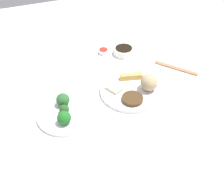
{
  "coord_description": "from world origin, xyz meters",
  "views": [
    {
      "loc": [
        0.41,
        0.86,
        0.8
      ],
      "look_at": [
        0.09,
        0.06,
        0.06
      ],
      "focal_mm": 42.27,
      "sensor_mm": 36.0,
      "label": 1
    }
  ],
  "objects_px": {
    "broccoli_plate": "(66,114)",
    "chopsticks_pair": "(176,68)",
    "soy_sauce_bowl": "(124,51)",
    "main_plate": "(132,90)",
    "sauce_ramekin_sweet_and_sour": "(104,51)"
  },
  "relations": [
    {
      "from": "soy_sauce_bowl",
      "to": "chopsticks_pair",
      "type": "xyz_separation_m",
      "value": [
        -0.19,
        0.22,
        -0.01
      ]
    },
    {
      "from": "main_plate",
      "to": "soy_sauce_bowl",
      "type": "bearing_deg",
      "value": -107.38
    },
    {
      "from": "broccoli_plate",
      "to": "chopsticks_pair",
      "type": "relative_size",
      "value": 1.07
    },
    {
      "from": "sauce_ramekin_sweet_and_sour",
      "to": "main_plate",
      "type": "bearing_deg",
      "value": 90.63
    },
    {
      "from": "broccoli_plate",
      "to": "chopsticks_pair",
      "type": "distance_m",
      "value": 0.6
    },
    {
      "from": "chopsticks_pair",
      "to": "main_plate",
      "type": "bearing_deg",
      "value": 14.88
    },
    {
      "from": "sauce_ramekin_sweet_and_sour",
      "to": "chopsticks_pair",
      "type": "relative_size",
      "value": 0.24
    },
    {
      "from": "soy_sauce_bowl",
      "to": "sauce_ramekin_sweet_and_sour",
      "type": "distance_m",
      "value": 0.11
    },
    {
      "from": "main_plate",
      "to": "chopsticks_pair",
      "type": "bearing_deg",
      "value": -165.12
    },
    {
      "from": "broccoli_plate",
      "to": "main_plate",
      "type": "bearing_deg",
      "value": -174.12
    },
    {
      "from": "soy_sauce_bowl",
      "to": "main_plate",
      "type": "bearing_deg",
      "value": 72.62
    },
    {
      "from": "soy_sauce_bowl",
      "to": "chopsticks_pair",
      "type": "bearing_deg",
      "value": 130.08
    },
    {
      "from": "soy_sauce_bowl",
      "to": "chopsticks_pair",
      "type": "distance_m",
      "value": 0.29
    },
    {
      "from": "chopsticks_pair",
      "to": "soy_sauce_bowl",
      "type": "bearing_deg",
      "value": -49.92
    },
    {
      "from": "broccoli_plate",
      "to": "soy_sauce_bowl",
      "type": "height_order",
      "value": "soy_sauce_bowl"
    }
  ]
}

